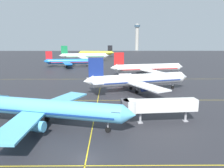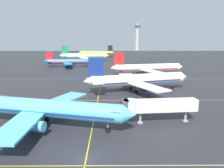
{
  "view_description": "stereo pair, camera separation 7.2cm",
  "coord_description": "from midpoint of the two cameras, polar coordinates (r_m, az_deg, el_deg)",
  "views": [
    {
      "loc": [
        3.91,
        -33.14,
        19.36
      ],
      "look_at": [
        4.51,
        37.34,
        4.66
      ],
      "focal_mm": 35.88,
      "sensor_mm": 36.0,
      "label": 1
    },
    {
      "loc": [
        3.98,
        -33.14,
        19.36
      ],
      "look_at": [
        4.51,
        37.34,
        4.66
      ],
      "focal_mm": 35.88,
      "sensor_mm": 36.0,
      "label": 2
    }
  ],
  "objects": [
    {
      "name": "ground_plane",
      "position": [
        38.58,
        -6.64,
        -18.43
      ],
      "size": [
        600.0,
        600.0,
        0.0
      ],
      "primitive_type": "plane",
      "color": "#28282D"
    },
    {
      "name": "airliner_second_row",
      "position": [
        81.63,
        6.62,
        1.09
      ],
      "size": [
        40.08,
        34.2,
        12.68
      ],
      "color": "white",
      "rests_on": "ground"
    },
    {
      "name": "airliner_third_row",
      "position": [
        115.55,
        8.98,
        4.07
      ],
      "size": [
        38.99,
        33.14,
        12.18
      ],
      "color": "white",
      "rests_on": "ground"
    },
    {
      "name": "airliner_far_right_stand",
      "position": [
        187.74,
        -7.2,
        7.11
      ],
      "size": [
        41.09,
        35.17,
        12.77
      ],
      "color": "white",
      "rests_on": "ground"
    },
    {
      "name": "jet_bridge",
      "position": [
        52.23,
        10.51,
        -5.47
      ],
      "size": [
        17.75,
        4.48,
        5.58
      ],
      "color": "silver",
      "rests_on": "ground"
    },
    {
      "name": "control_tower",
      "position": [
        349.51,
        6.39,
        12.31
      ],
      "size": [
        8.82,
        8.82,
        39.83
      ],
      "color": "#ADA89E",
      "rests_on": "ground"
    },
    {
      "name": "airliner_distant_taxiway",
      "position": [
        230.07,
        -4.03,
        7.91
      ],
      "size": [
        37.04,
        31.69,
        11.52
      ],
      "color": "yellow",
      "rests_on": "ground"
    },
    {
      "name": "airliner_front_gate",
      "position": [
        51.25,
        -16.5,
        -5.98
      ],
      "size": [
        38.78,
        33.0,
        12.18
      ],
      "color": "#5BB7E5",
      "rests_on": "ground"
    },
    {
      "name": "taxiway_markings",
      "position": [
        70.54,
        -3.69,
        -4.17
      ],
      "size": [
        116.34,
        120.69,
        0.01
      ],
      "color": "yellow",
      "rests_on": "ground"
    },
    {
      "name": "airliner_far_left_stand",
      "position": [
        153.27,
        -10.94,
        5.65
      ],
      "size": [
        33.66,
        28.85,
        10.46
      ],
      "color": "blue",
      "rests_on": "ground"
    }
  ]
}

